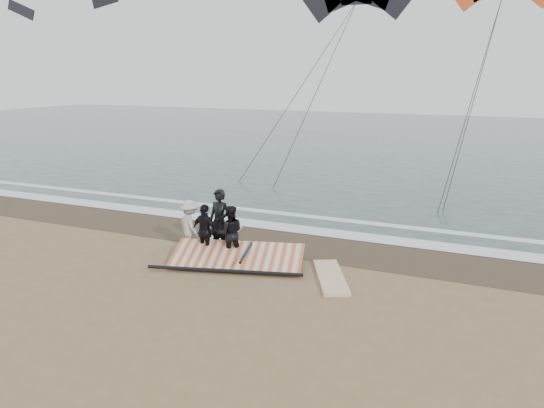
% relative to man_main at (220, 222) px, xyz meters
% --- Properties ---
extents(ground, '(120.00, 120.00, 0.00)m').
position_rel_man_main_xyz_m(ground, '(1.36, -2.67, -0.98)').
color(ground, '#8C704C').
rests_on(ground, ground).
extents(sea, '(120.00, 54.00, 0.02)m').
position_rel_man_main_xyz_m(sea, '(1.36, 30.33, -0.97)').
color(sea, '#233838').
rests_on(sea, ground).
extents(wet_sand, '(120.00, 2.80, 0.01)m').
position_rel_man_main_xyz_m(wet_sand, '(1.36, 1.83, -0.98)').
color(wet_sand, '#4C3D2B').
rests_on(wet_sand, ground).
extents(foam_near, '(120.00, 0.90, 0.01)m').
position_rel_man_main_xyz_m(foam_near, '(1.36, 3.23, -0.95)').
color(foam_near, white).
rests_on(foam_near, sea).
extents(foam_far, '(120.00, 0.45, 0.01)m').
position_rel_man_main_xyz_m(foam_far, '(1.36, 4.93, -0.95)').
color(foam_far, white).
rests_on(foam_far, sea).
extents(man_main, '(0.76, 0.54, 1.96)m').
position_rel_man_main_xyz_m(man_main, '(0.00, 0.00, 0.00)').
color(man_main, black).
rests_on(man_main, ground).
extents(board_white, '(1.62, 2.43, 0.09)m').
position_rel_man_main_xyz_m(board_white, '(3.62, -0.60, -0.93)').
color(board_white, silver).
rests_on(board_white, ground).
extents(board_cream, '(1.05, 2.50, 0.10)m').
position_rel_man_main_xyz_m(board_cream, '(-0.67, 1.32, -0.93)').
color(board_cream, beige).
rests_on(board_cream, ground).
extents(trio_cluster, '(2.48, 1.10, 1.61)m').
position_rel_man_main_xyz_m(trio_cluster, '(-0.26, -0.32, -0.18)').
color(trio_cluster, black).
rests_on(trio_cluster, ground).
extents(sail_rig, '(4.13, 2.59, 0.49)m').
position_rel_man_main_xyz_m(sail_rig, '(0.86, -0.54, -0.79)').
color(sail_rig, black).
rests_on(sail_rig, ground).
extents(distant_kites, '(17.89, 6.12, 3.71)m').
position_rel_man_main_xyz_m(distant_kites, '(-34.68, 26.66, 10.80)').
color(distant_kites, red).
rests_on(distant_kites, ground).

